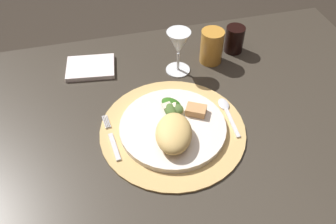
{
  "coord_description": "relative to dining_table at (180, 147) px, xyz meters",
  "views": [
    {
      "loc": [
        -0.19,
        -0.61,
        1.46
      ],
      "look_at": [
        -0.03,
        0.02,
        0.78
      ],
      "focal_mm": 37.99,
      "sensor_mm": 36.0,
      "label": 1
    }
  ],
  "objects": [
    {
      "name": "dining_table",
      "position": [
        0.0,
        0.0,
        0.0
      ],
      "size": [
        1.31,
        0.88,
        0.76
      ],
      "color": "#373128",
      "rests_on": "ground"
    },
    {
      "name": "placemat",
      "position": [
        -0.03,
        -0.03,
        0.11
      ],
      "size": [
        0.38,
        0.38,
        0.01
      ],
      "primitive_type": "cylinder",
      "color": "tan",
      "rests_on": "dining_table"
    },
    {
      "name": "dinner_plate",
      "position": [
        -0.03,
        -0.03,
        0.13
      ],
      "size": [
        0.28,
        0.28,
        0.02
      ],
      "primitive_type": "cylinder",
      "color": "silver",
      "rests_on": "placemat"
    },
    {
      "name": "pasta_serving",
      "position": [
        -0.04,
        -0.07,
        0.16
      ],
      "size": [
        0.12,
        0.15,
        0.05
      ],
      "primitive_type": "ellipsoid",
      "rotation": [
        0.0,
        0.0,
        1.28
      ],
      "color": "#E3BA6B",
      "rests_on": "dinner_plate"
    },
    {
      "name": "salad_greens",
      "position": [
        -0.02,
        0.03,
        0.14
      ],
      "size": [
        0.07,
        0.08,
        0.02
      ],
      "color": "#507136",
      "rests_on": "dinner_plate"
    },
    {
      "name": "bread_piece",
      "position": [
        0.04,
        0.0,
        0.14
      ],
      "size": [
        0.06,
        0.06,
        0.02
      ],
      "primitive_type": "cube",
      "rotation": [
        0.0,
        0.0,
        2.64
      ],
      "color": "tan",
      "rests_on": "dinner_plate"
    },
    {
      "name": "fork",
      "position": [
        -0.19,
        -0.02,
        0.12
      ],
      "size": [
        0.03,
        0.16,
        0.0
      ],
      "color": "silver",
      "rests_on": "placemat"
    },
    {
      "name": "spoon",
      "position": [
        0.13,
        0.0,
        0.12
      ],
      "size": [
        0.03,
        0.15,
        0.01
      ],
      "color": "silver",
      "rests_on": "placemat"
    },
    {
      "name": "napkin",
      "position": [
        -0.21,
        0.28,
        0.12
      ],
      "size": [
        0.16,
        0.13,
        0.01
      ],
      "primitive_type": "cube",
      "rotation": [
        0.0,
        0.0,
        -0.13
      ],
      "color": "white",
      "rests_on": "dining_table"
    },
    {
      "name": "wine_glass",
      "position": [
        0.05,
        0.21,
        0.21
      ],
      "size": [
        0.07,
        0.07,
        0.14
      ],
      "color": "silver",
      "rests_on": "dining_table"
    },
    {
      "name": "amber_tumbler",
      "position": [
        0.16,
        0.23,
        0.17
      ],
      "size": [
        0.07,
        0.07,
        0.11
      ],
      "primitive_type": "cylinder",
      "color": "#C68632",
      "rests_on": "dining_table"
    },
    {
      "name": "dark_tumbler",
      "position": [
        0.25,
        0.26,
        0.15
      ],
      "size": [
        0.06,
        0.06,
        0.09
      ],
      "primitive_type": "cylinder",
      "color": "black",
      "rests_on": "dining_table"
    }
  ]
}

